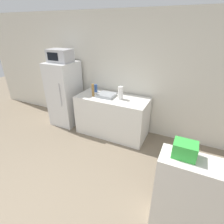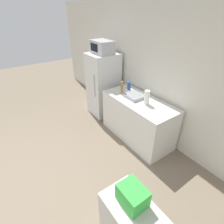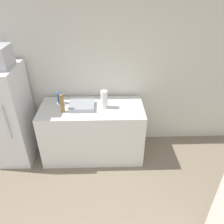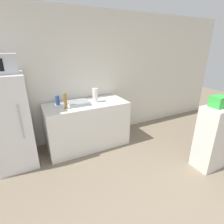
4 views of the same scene
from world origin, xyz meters
name	(u,v)px [view 3 (image 3 of 4)]	position (x,y,z in m)	size (l,w,h in m)	color
wall_back	(85,72)	(0.00, 3.06, 1.30)	(8.00, 0.06, 2.60)	silver
refrigerator	(7,116)	(-1.20, 2.62, 0.77)	(0.63, 0.70, 1.55)	silver
counter	(93,131)	(0.10, 2.63, 0.45)	(1.57, 0.71, 0.90)	silver
sink_basin	(82,106)	(-0.04, 2.63, 0.93)	(0.37, 0.33, 0.06)	#9EA3A8
bottle_tall	(62,103)	(-0.31, 2.51, 1.04)	(0.06, 0.06, 0.28)	olive
bottle_short	(60,98)	(-0.39, 2.78, 0.99)	(0.08, 0.08, 0.18)	#2D4C8C
paper_towel_roll	(104,99)	(0.29, 2.63, 1.04)	(0.10, 0.10, 0.27)	white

